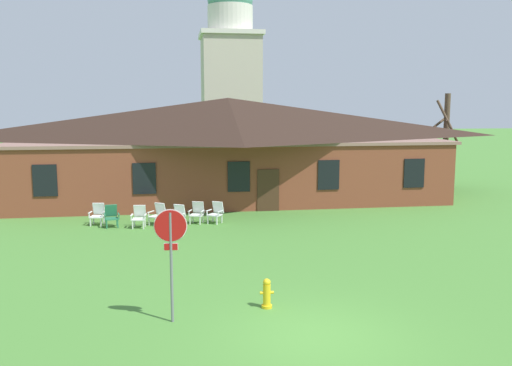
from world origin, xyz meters
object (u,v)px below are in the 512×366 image
(stop_sign, at_px, (171,242))
(lawn_chair_far_side, at_px, (197,212))
(lawn_chair_middle, at_px, (158,213))
(fire_hydrant, at_px, (267,294))
(lawn_chair_near_door, at_px, (111,216))
(lawn_chair_left_end, at_px, (139,216))
(lawn_chair_by_porch, at_px, (98,214))
(lawn_chair_under_eave, at_px, (216,212))
(lawn_chair_right_end, at_px, (177,215))

(stop_sign, distance_m, lawn_chair_far_side, 11.41)
(lawn_chair_middle, height_order, fire_hydrant, lawn_chair_middle)
(lawn_chair_near_door, height_order, lawn_chair_middle, same)
(fire_hydrant, bearing_deg, lawn_chair_middle, 106.04)
(lawn_chair_near_door, xyz_separation_m, lawn_chair_middle, (1.99, 0.15, 0.00))
(stop_sign, bearing_deg, fire_hydrant, 13.13)
(fire_hydrant, bearing_deg, stop_sign, -166.87)
(lawn_chair_middle, relative_size, fire_hydrant, 1.21)
(lawn_chair_left_end, relative_size, lawn_chair_middle, 1.00)
(lawn_chair_by_porch, xyz_separation_m, lawn_chair_under_eave, (5.20, -0.42, 0.00))
(fire_hydrant, bearing_deg, lawn_chair_left_end, 110.67)
(lawn_chair_near_door, bearing_deg, stop_sign, -76.76)
(lawn_chair_right_end, distance_m, fire_hydrant, 10.35)
(lawn_chair_by_porch, distance_m, lawn_chair_left_end, 2.01)
(stop_sign, distance_m, lawn_chair_under_eave, 11.43)
(lawn_chair_under_eave, bearing_deg, lawn_chair_left_end, -173.29)
(lawn_chair_middle, bearing_deg, lawn_chair_by_porch, 171.81)
(lawn_chair_under_eave, bearing_deg, lawn_chair_middle, 179.17)
(lawn_chair_left_end, height_order, lawn_chair_under_eave, same)
(stop_sign, xyz_separation_m, lawn_chair_middle, (-0.61, 11.20, -1.50))
(lawn_chair_left_end, height_order, fire_hydrant, lawn_chair_left_end)
(lawn_chair_near_door, relative_size, lawn_chair_right_end, 1.00)
(lawn_chair_far_side, height_order, lawn_chair_under_eave, same)
(stop_sign, distance_m, lawn_chair_middle, 11.31)
(lawn_chair_far_side, bearing_deg, lawn_chair_left_end, -168.86)
(lawn_chair_middle, height_order, lawn_chair_far_side, same)
(lawn_chair_right_end, xyz_separation_m, fire_hydrant, (2.21, -10.11, -0.12))
(stop_sign, relative_size, lawn_chair_far_side, 2.93)
(fire_hydrant, bearing_deg, lawn_chair_right_end, 102.31)
(lawn_chair_left_end, bearing_deg, lawn_chair_middle, 28.64)
(lawn_chair_middle, distance_m, fire_hydrant, 11.06)
(lawn_chair_under_eave, bearing_deg, fire_hydrant, -87.36)
(lawn_chair_left_end, distance_m, fire_hydrant, 10.90)
(lawn_chair_near_door, distance_m, lawn_chair_left_end, 1.23)
(lawn_chair_left_end, bearing_deg, lawn_chair_right_end, -2.93)
(lawn_chair_right_end, relative_size, lawn_chair_far_side, 1.00)
(lawn_chair_under_eave, bearing_deg, lawn_chair_far_side, 173.17)
(lawn_chair_by_porch, bearing_deg, lawn_chair_under_eave, -4.57)
(lawn_chair_left_end, height_order, lawn_chair_middle, same)
(lawn_chair_left_end, relative_size, lawn_chair_under_eave, 1.00)
(lawn_chair_by_porch, distance_m, fire_hydrant, 12.39)
(lawn_chair_right_end, distance_m, lawn_chair_far_side, 1.05)
(lawn_chair_right_end, height_order, lawn_chair_far_side, same)
(stop_sign, relative_size, lawn_chair_right_end, 2.93)
(lawn_chair_near_door, distance_m, lawn_chair_middle, 2.00)
(lawn_chair_far_side, distance_m, lawn_chair_under_eave, 0.85)
(stop_sign, xyz_separation_m, lawn_chair_left_end, (-1.40, 10.76, -1.50))
(stop_sign, relative_size, fire_hydrant, 3.56)
(lawn_chair_middle, distance_m, lawn_chair_under_eave, 2.57)
(lawn_chair_near_door, xyz_separation_m, lawn_chair_right_end, (2.84, -0.37, 0.00))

